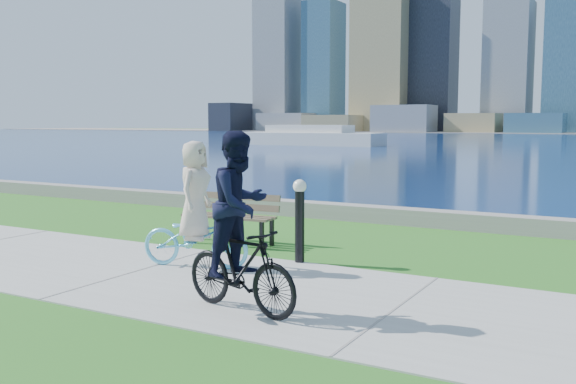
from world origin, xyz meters
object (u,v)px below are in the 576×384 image
object	(u,v)px
bollard_lamp	(300,215)
cyclist_woman	(195,221)
cyclist_man	(240,237)
park_bench	(232,213)

from	to	relation	value
bollard_lamp	cyclist_woman	bearing A→B (deg)	-138.75
bollard_lamp	cyclist_man	xyz separation A→B (m)	(0.65, -2.67, 0.14)
bollard_lamp	cyclist_woman	xyz separation A→B (m)	(-1.22, -1.07, -0.03)
park_bench	cyclist_man	world-z (taller)	cyclist_man
park_bench	bollard_lamp	xyz separation A→B (m)	(1.87, -0.86, 0.20)
park_bench	bollard_lamp	size ratio (longest dim) A/B	1.35
bollard_lamp	cyclist_woman	world-z (taller)	cyclist_woman
bollard_lamp	cyclist_man	bearing A→B (deg)	-76.22
cyclist_man	park_bench	bearing A→B (deg)	46.39
park_bench	cyclist_woman	size ratio (longest dim) A/B	0.93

